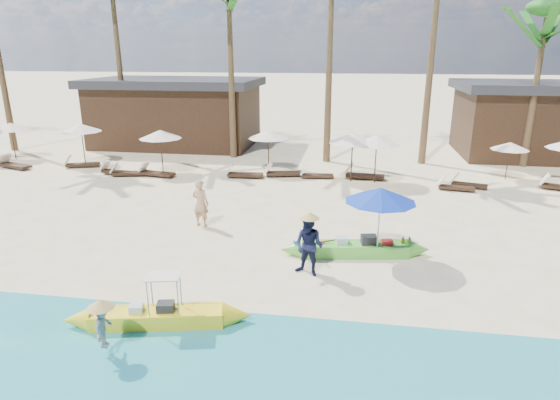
% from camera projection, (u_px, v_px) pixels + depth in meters
% --- Properties ---
extents(ground, '(240.00, 240.00, 0.00)m').
position_uv_depth(ground, '(224.00, 265.00, 13.81)').
color(ground, '#FBE7B9').
rests_on(ground, ground).
extents(wet_sand_strip, '(240.00, 4.50, 0.01)m').
position_uv_depth(wet_sand_strip, '(154.00, 375.00, 9.11)').
color(wet_sand_strip, tan).
rests_on(wet_sand_strip, ground).
extents(green_canoe, '(5.13, 1.16, 0.66)m').
position_uv_depth(green_canoe, '(355.00, 249.00, 14.38)').
color(green_canoe, '#56BC39').
rests_on(green_canoe, ground).
extents(yellow_canoe, '(4.75, 1.31, 1.25)m').
position_uv_depth(yellow_canoe, '(158.00, 317.00, 10.73)').
color(yellow_canoe, yellow).
rests_on(yellow_canoe, ground).
extents(tourist, '(0.69, 0.52, 1.71)m').
position_uv_depth(tourist, '(201.00, 203.00, 16.61)').
color(tourist, tan).
rests_on(tourist, ground).
extents(vendor_green, '(1.03, 0.92, 1.74)m').
position_uv_depth(vendor_green, '(309.00, 246.00, 12.95)').
color(vendor_green, '#141938').
rests_on(vendor_green, ground).
extents(vendor_yellow, '(0.44, 0.67, 0.97)m').
position_uv_depth(vendor_yellow, '(103.00, 326.00, 9.56)').
color(vendor_yellow, gray).
rests_on(vendor_yellow, ground).
extents(blue_umbrella, '(2.09, 2.09, 2.25)m').
position_uv_depth(blue_umbrella, '(381.00, 195.00, 13.57)').
color(blue_umbrella, '#99999E').
rests_on(blue_umbrella, ground).
extents(resort_parasol_2, '(2.04, 2.04, 2.10)m').
position_uv_depth(resort_parasol_2, '(10.00, 127.00, 26.64)').
color(resort_parasol_2, '#392217').
rests_on(resort_parasol_2, ground).
extents(lounger_2_left, '(2.05, 1.16, 0.66)m').
position_uv_depth(lounger_2_left, '(14.00, 164.00, 25.00)').
color(lounger_2_left, '#392217').
rests_on(lounger_2_left, ground).
extents(resort_parasol_3, '(2.16, 2.16, 2.23)m').
position_uv_depth(resort_parasol_3, '(81.00, 128.00, 25.46)').
color(resort_parasol_3, '#392217').
rests_on(resort_parasol_3, ground).
extents(lounger_3_left, '(1.85, 1.08, 0.60)m').
position_uv_depth(lounger_3_left, '(80.00, 164.00, 25.22)').
color(lounger_3_left, '#392217').
rests_on(lounger_3_left, ground).
extents(lounger_3_right, '(1.79, 0.84, 0.58)m').
position_uv_depth(lounger_3_right, '(115.00, 171.00, 23.74)').
color(lounger_3_right, '#392217').
rests_on(lounger_3_right, ground).
extents(resort_parasol_4, '(2.15, 2.15, 2.21)m').
position_uv_depth(resort_parasol_4, '(160.00, 134.00, 23.57)').
color(resort_parasol_4, '#392217').
rests_on(resort_parasol_4, ground).
extents(lounger_4_left, '(1.83, 0.90, 0.60)m').
position_uv_depth(lounger_4_left, '(127.00, 172.00, 23.47)').
color(lounger_4_left, '#392217').
rests_on(lounger_4_left, ground).
extents(lounger_4_right, '(1.92, 0.90, 0.63)m').
position_uv_depth(lounger_4_right, '(155.00, 172.00, 23.41)').
color(lounger_4_right, '#392217').
rests_on(lounger_4_right, ground).
extents(resort_parasol_5, '(2.11, 2.11, 2.17)m').
position_uv_depth(resort_parasol_5, '(268.00, 134.00, 23.79)').
color(resort_parasol_5, '#392217').
rests_on(resort_parasol_5, ground).
extents(lounger_5_left, '(1.87, 0.70, 0.62)m').
position_uv_depth(lounger_5_left, '(243.00, 174.00, 23.16)').
color(lounger_5_left, '#392217').
rests_on(lounger_5_left, ground).
extents(resort_parasol_6, '(2.28, 2.28, 2.35)m').
position_uv_depth(resort_parasol_6, '(353.00, 138.00, 21.92)').
color(resort_parasol_6, '#392217').
rests_on(resort_parasol_6, ground).
extents(lounger_6_left, '(1.99, 0.99, 0.65)m').
position_uv_depth(lounger_6_left, '(281.00, 172.00, 23.39)').
color(lounger_6_left, '#392217').
rests_on(lounger_6_left, ground).
extents(lounger_6_right, '(1.68, 0.67, 0.56)m').
position_uv_depth(lounger_6_right, '(315.00, 175.00, 23.08)').
color(lounger_6_right, '#392217').
rests_on(lounger_6_right, ground).
extents(resort_parasol_7, '(2.21, 2.21, 2.28)m').
position_uv_depth(resort_parasol_7, '(377.00, 140.00, 21.76)').
color(resort_parasol_7, '#392217').
rests_on(resort_parasol_7, ground).
extents(lounger_7_left, '(2.00, 0.80, 0.66)m').
position_uv_depth(lounger_7_left, '(362.00, 175.00, 22.93)').
color(lounger_7_left, '#392217').
rests_on(lounger_7_left, ground).
extents(lounger_7_right, '(1.69, 0.75, 0.55)m').
position_uv_depth(lounger_7_right, '(454.00, 186.00, 21.09)').
color(lounger_7_right, '#392217').
rests_on(lounger_7_right, ground).
extents(resort_parasol_8, '(1.78, 1.78, 1.83)m').
position_uv_depth(resort_parasol_8, '(510.00, 146.00, 22.44)').
color(resort_parasol_8, '#392217').
rests_on(resort_parasol_8, ground).
extents(lounger_8_left, '(1.70, 0.93, 0.55)m').
position_uv_depth(lounger_8_left, '(467.00, 184.00, 21.53)').
color(lounger_8_left, '#392217').
rests_on(lounger_8_left, ground).
extents(lounger_9_left, '(1.89, 1.04, 0.62)m').
position_uv_depth(lounger_9_left, '(560.00, 186.00, 21.11)').
color(lounger_9_left, '#392217').
rests_on(lounger_9_left, ground).
extents(palm_3, '(2.08, 2.08, 10.52)m').
position_uv_depth(palm_3, '(229.00, 1.00, 25.11)').
color(palm_3, brown).
rests_on(palm_3, ground).
extents(palm_6, '(2.08, 2.08, 8.51)m').
position_uv_depth(palm_6, '(545.00, 29.00, 23.39)').
color(palm_6, brown).
rests_on(palm_6, ground).
extents(pavilion_west, '(10.80, 6.60, 4.30)m').
position_uv_depth(pavilion_west, '(176.00, 111.00, 30.79)').
color(pavilion_west, '#392217').
rests_on(pavilion_west, ground).
extents(pavilion_east, '(8.80, 6.60, 4.30)m').
position_uv_depth(pavilion_east, '(533.00, 119.00, 27.51)').
color(pavilion_east, '#392217').
rests_on(pavilion_east, ground).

